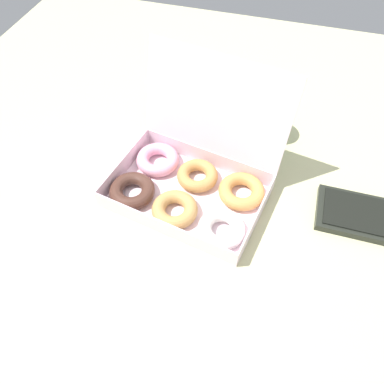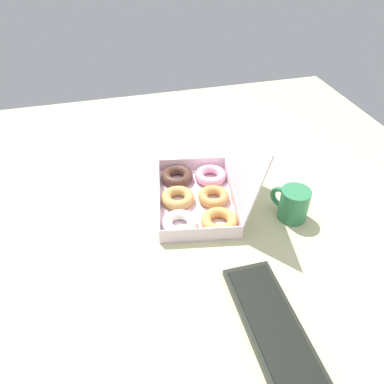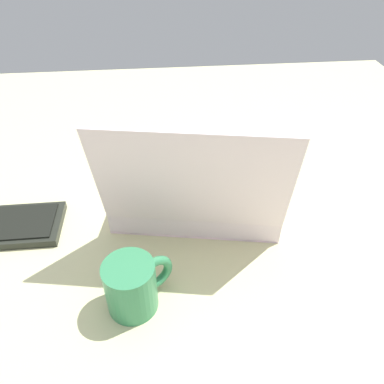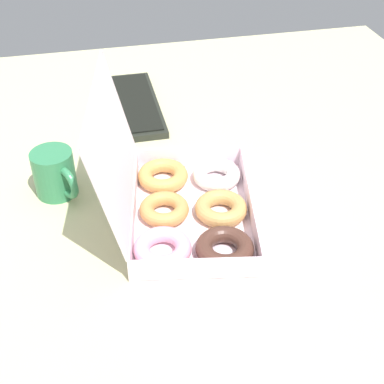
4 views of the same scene
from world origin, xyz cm
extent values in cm
cube|color=beige|center=(0.00, 0.00, -1.00)|extent=(180.00, 180.00, 2.00)
cube|color=white|center=(-2.17, -3.27, 0.20)|extent=(40.21, 30.67, 0.40)
cube|color=white|center=(-19.87, -0.04, 2.86)|extent=(4.80, 24.21, 4.92)
cube|color=white|center=(15.54, -6.50, 2.86)|extent=(4.80, 24.21, 4.92)
cube|color=white|center=(-4.33, -15.14, 2.86)|extent=(35.09, 6.78, 4.92)
cube|color=white|center=(0.00, 8.60, 2.86)|extent=(35.09, 6.78, 4.92)
cube|color=white|center=(0.53, 11.48, 17.28)|extent=(36.86, 12.29, 24.01)
torus|color=#4F3026|center=(-15.10, -6.71, 2.07)|extent=(14.76, 14.76, 3.32)
torus|color=tan|center=(-3.40, -9.14, 2.07)|extent=(15.43, 15.43, 3.26)
torus|color=white|center=(8.39, -11.27, 2.07)|extent=(13.07, 13.07, 3.13)
torus|color=#F6A3BE|center=(-12.55, 4.83, 2.07)|extent=(12.79, 12.79, 3.19)
torus|color=tan|center=(-1.09, 2.44, 2.07)|extent=(10.96, 10.96, 3.06)
torus|color=#D9984F|center=(10.58, 0.61, 2.07)|extent=(12.05, 12.05, 3.25)
cube|color=#242720|center=(46.68, 2.12, 0.90)|extent=(35.79, 12.84, 1.80)
cube|color=black|center=(46.68, 2.12, 2.00)|extent=(32.93, 10.80, 0.40)
cylinder|color=#338454|center=(12.46, 24.11, 5.19)|extent=(9.04, 9.04, 10.38)
torus|color=#338454|center=(8.32, 21.59, 5.19)|extent=(7.21, 5.25, 7.44)
cylinder|color=black|center=(12.46, 24.11, 8.51)|extent=(7.96, 7.96, 0.62)
camera|label=1|loc=(14.65, -56.71, 73.77)|focal=35.00mm
camera|label=2|loc=(89.15, -28.50, 80.61)|focal=35.00mm
camera|label=3|loc=(5.75, 64.62, 58.84)|focal=35.00mm
camera|label=4|loc=(-85.59, 15.46, 73.03)|focal=50.00mm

